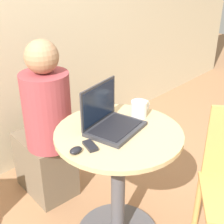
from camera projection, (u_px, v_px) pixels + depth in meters
round_table at (118, 173)px, 1.79m from camera, size 0.69×0.69×0.76m
laptop at (110, 120)px, 1.67m from camera, size 0.34×0.28×0.24m
cell_phone at (90, 146)px, 1.52m from camera, size 0.07×0.11×0.02m
computer_mouse at (76, 150)px, 1.48m from camera, size 0.07×0.05×0.03m
coffee_cup at (140, 109)px, 1.80m from camera, size 0.14×0.09×0.10m
person_seated at (46, 136)px, 2.15m from camera, size 0.34×0.50×1.17m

